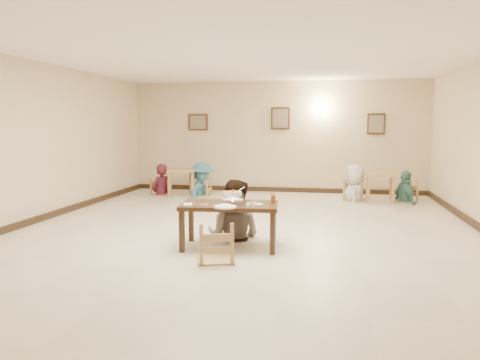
% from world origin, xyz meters
% --- Properties ---
extents(floor, '(10.00, 10.00, 0.00)m').
position_xyz_m(floor, '(0.00, 0.00, 0.00)').
color(floor, beige).
rests_on(floor, ground).
extents(ceiling, '(10.00, 10.00, 0.00)m').
position_xyz_m(ceiling, '(0.00, 0.00, 3.00)').
color(ceiling, white).
rests_on(ceiling, wall_back).
extents(wall_back, '(10.00, 0.00, 10.00)m').
position_xyz_m(wall_back, '(0.00, 5.00, 1.50)').
color(wall_back, beige).
rests_on(wall_back, floor).
extents(wall_front, '(10.00, 0.00, 10.00)m').
position_xyz_m(wall_front, '(0.00, -5.00, 1.50)').
color(wall_front, beige).
rests_on(wall_front, floor).
extents(wall_left, '(0.00, 10.00, 10.00)m').
position_xyz_m(wall_left, '(-4.00, 0.00, 1.50)').
color(wall_left, beige).
rests_on(wall_left, floor).
extents(baseboard_back, '(8.00, 0.06, 0.12)m').
position_xyz_m(baseboard_back, '(0.00, 4.97, 0.06)').
color(baseboard_back, black).
rests_on(baseboard_back, floor).
extents(baseboard_left, '(0.06, 10.00, 0.12)m').
position_xyz_m(baseboard_left, '(-3.97, 0.00, 0.06)').
color(baseboard_left, black).
rests_on(baseboard_left, floor).
extents(picture_a, '(0.55, 0.04, 0.45)m').
position_xyz_m(picture_a, '(-2.20, 4.96, 1.90)').
color(picture_a, '#372611').
rests_on(picture_a, wall_back).
extents(picture_b, '(0.50, 0.04, 0.60)m').
position_xyz_m(picture_b, '(0.10, 4.96, 2.00)').
color(picture_b, '#372611').
rests_on(picture_b, wall_back).
extents(picture_c, '(0.45, 0.04, 0.55)m').
position_xyz_m(picture_c, '(2.60, 4.96, 1.85)').
color(picture_c, '#372611').
rests_on(picture_c, wall_back).
extents(wall_sconce, '(0.16, 0.05, 0.22)m').
position_xyz_m(wall_sconce, '(1.20, 4.96, 2.30)').
color(wall_sconce, '#FFD88C').
rests_on(wall_sconce, wall_back).
extents(main_table, '(1.48, 0.92, 0.66)m').
position_xyz_m(main_table, '(-0.05, -1.05, 0.58)').
color(main_table, '#372112').
rests_on(main_table, floor).
extents(chair_far, '(0.43, 0.43, 0.91)m').
position_xyz_m(chair_far, '(-0.13, -0.37, 0.45)').
color(chair_far, tan).
rests_on(chair_far, floor).
extents(chair_near, '(0.48, 0.48, 1.03)m').
position_xyz_m(chair_near, '(-0.09, -1.77, 0.51)').
color(chair_near, tan).
rests_on(chair_near, floor).
extents(main_diner, '(1.01, 0.84, 1.90)m').
position_xyz_m(main_diner, '(-0.11, -0.44, 0.95)').
color(main_diner, gray).
rests_on(main_diner, floor).
extents(curry_warmer, '(0.31, 0.27, 0.25)m').
position_xyz_m(curry_warmer, '(-0.00, -1.06, 0.81)').
color(curry_warmer, silver).
rests_on(curry_warmer, main_table).
extents(rice_plate_far, '(0.32, 0.32, 0.07)m').
position_xyz_m(rice_plate_far, '(-0.06, -0.76, 0.68)').
color(rice_plate_far, white).
rests_on(rice_plate_far, main_table).
extents(rice_plate_near, '(0.32, 0.32, 0.07)m').
position_xyz_m(rice_plate_near, '(-0.04, -1.42, 0.68)').
color(rice_plate_near, white).
rests_on(rice_plate_near, main_table).
extents(fried_plate, '(0.25, 0.25, 0.05)m').
position_xyz_m(fried_plate, '(0.33, -1.14, 0.68)').
color(fried_plate, white).
rests_on(fried_plate, main_table).
extents(chili_dish, '(0.11, 0.11, 0.02)m').
position_xyz_m(chili_dish, '(-0.39, -1.24, 0.67)').
color(chili_dish, white).
rests_on(chili_dish, main_table).
extents(napkin_cutlery, '(0.19, 0.26, 0.03)m').
position_xyz_m(napkin_cutlery, '(-0.59, -1.37, 0.68)').
color(napkin_cutlery, white).
rests_on(napkin_cutlery, main_table).
extents(drink_glass, '(0.07, 0.07, 0.14)m').
position_xyz_m(drink_glass, '(0.58, -0.88, 0.73)').
color(drink_glass, white).
rests_on(drink_glass, main_table).
extents(bg_table_left, '(0.91, 0.91, 0.70)m').
position_xyz_m(bg_table_left, '(-2.35, 3.79, 0.57)').
color(bg_table_left, tan).
rests_on(bg_table_left, floor).
extents(bg_table_right, '(0.72, 0.72, 0.68)m').
position_xyz_m(bg_table_right, '(2.62, 3.77, 0.55)').
color(bg_table_right, tan).
rests_on(bg_table_right, floor).
extents(bg_chair_ll, '(0.41, 0.41, 0.86)m').
position_xyz_m(bg_chair_ll, '(-2.90, 3.80, 0.43)').
color(bg_chair_ll, tan).
rests_on(bg_chair_ll, floor).
extents(bg_chair_lr, '(0.41, 0.41, 0.87)m').
position_xyz_m(bg_chair_lr, '(-1.81, 3.87, 0.43)').
color(bg_chair_lr, tan).
rests_on(bg_chair_lr, floor).
extents(bg_chair_rl, '(0.48, 0.48, 1.03)m').
position_xyz_m(bg_chair_rl, '(2.03, 3.82, 0.51)').
color(bg_chair_rl, tan).
rests_on(bg_chair_rl, floor).
extents(bg_chair_rr, '(0.45, 0.45, 0.96)m').
position_xyz_m(bg_chair_rr, '(3.20, 3.75, 0.48)').
color(bg_chair_rr, tan).
rests_on(bg_chair_rr, floor).
extents(bg_diner_a, '(0.61, 0.71, 1.63)m').
position_xyz_m(bg_diner_a, '(-2.90, 3.80, 0.82)').
color(bg_diner_a, '#551829').
rests_on(bg_diner_a, floor).
extents(bg_diner_b, '(0.79, 1.21, 1.75)m').
position_xyz_m(bg_diner_b, '(-1.81, 3.87, 0.88)').
color(bg_diner_b, teal).
rests_on(bg_diner_b, floor).
extents(bg_diner_c, '(0.60, 0.88, 1.74)m').
position_xyz_m(bg_diner_c, '(2.03, 3.82, 0.87)').
color(bg_diner_c, silver).
rests_on(bg_diner_c, floor).
extents(bg_diner_d, '(0.63, 0.96, 1.52)m').
position_xyz_m(bg_diner_d, '(3.20, 3.75, 0.76)').
color(bg_diner_d, teal).
rests_on(bg_diner_d, floor).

